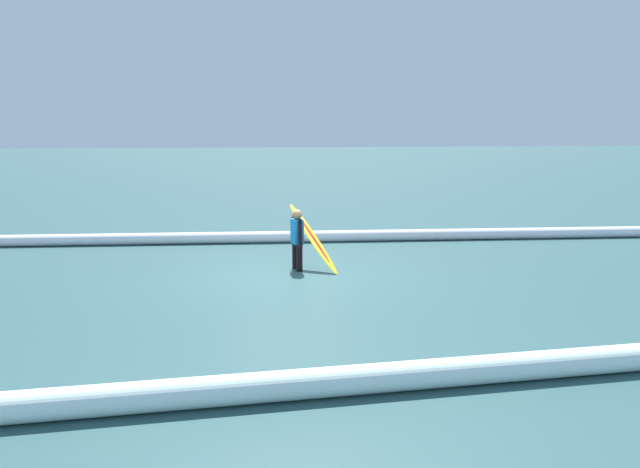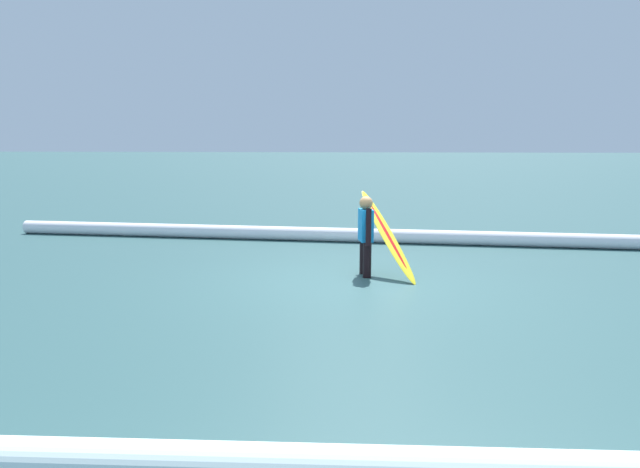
% 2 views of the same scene
% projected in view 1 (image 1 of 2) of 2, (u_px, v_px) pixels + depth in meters
% --- Properties ---
extents(ground_plane, '(175.88, 175.88, 0.00)m').
position_uv_depth(ground_plane, '(288.00, 274.00, 12.21)').
color(ground_plane, '#2B4F51').
extents(surfer, '(0.27, 0.60, 1.33)m').
position_uv_depth(surfer, '(297.00, 237.00, 12.43)').
color(surfer, black).
rests_on(surfer, ground_plane).
extents(surfboard, '(1.07, 1.47, 1.38)m').
position_uv_depth(surfboard, '(313.00, 238.00, 12.57)').
color(surfboard, yellow).
rests_on(surfboard, ground_plane).
extents(wave_crest_foreground, '(20.71, 1.84, 0.31)m').
position_uv_depth(wave_crest_foreground, '(363.00, 236.00, 15.75)').
color(wave_crest_foreground, white).
rests_on(wave_crest_foreground, ground_plane).
extents(wave_crest_midground, '(23.94, 1.08, 0.34)m').
position_uv_depth(wave_crest_midground, '(192.00, 393.00, 6.30)').
color(wave_crest_midground, white).
rests_on(wave_crest_midground, ground_plane).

